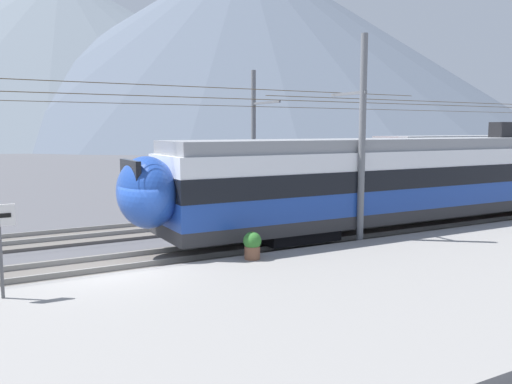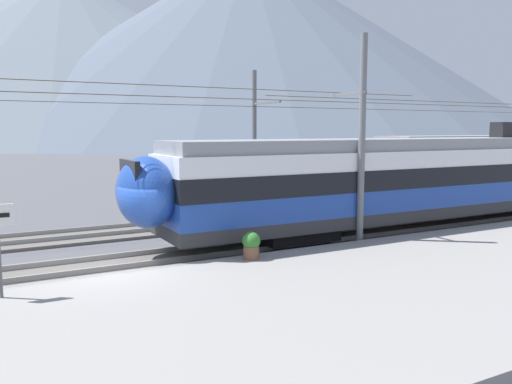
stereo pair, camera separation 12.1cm
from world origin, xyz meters
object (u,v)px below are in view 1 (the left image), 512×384
Objects in this scene: train_near_platform at (433,176)px; potted_plant_by_shelter at (252,244)px; catenary_mast_far_side at (255,138)px; catenary_mast_mid at (360,139)px.

train_near_platform is 10.39m from potted_plant_by_shelter.
train_near_platform is at bearing -58.19° from catenary_mast_far_side.
potted_plant_by_shelter is (-10.02, -2.34, -1.40)m from train_near_platform.
train_near_platform is 0.68× the size of catenary_mast_far_side.
catenary_mast_mid is 1.00× the size of catenary_mast_far_side.
catenary_mast_far_side reaches higher than train_near_platform.
catenary_mast_mid is at bearing -94.49° from catenary_mast_far_side.
catenary_mast_far_side is 11.51m from potted_plant_by_shelter.
catenary_mast_mid is at bearing 10.30° from potted_plant_by_shelter.
potted_plant_by_shelter is (-5.45, -9.70, -2.94)m from catenary_mast_far_side.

